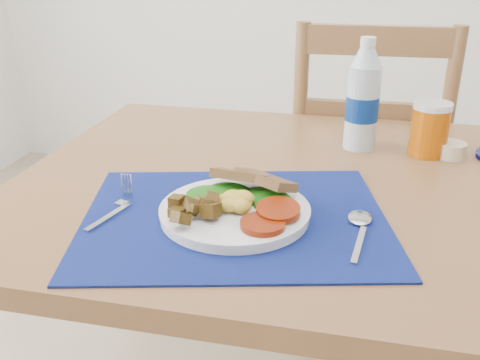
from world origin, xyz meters
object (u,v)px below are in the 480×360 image
at_px(chair_far, 365,151).
at_px(breakfast_plate, 231,208).
at_px(juice_glass, 429,131).
at_px(water_bottle, 363,101).

height_order(chair_far, breakfast_plate, chair_far).
height_order(chair_far, juice_glass, chair_far).
height_order(breakfast_plate, juice_glass, juice_glass).
relative_size(chair_far, breakfast_plate, 4.85).
bearing_deg(chair_far, breakfast_plate, 71.70).
xyz_separation_m(chair_far, juice_glass, (0.12, -0.40, 0.20)).
relative_size(chair_far, juice_glass, 10.86).
bearing_deg(water_bottle, chair_far, 86.22).
xyz_separation_m(chair_far, water_bottle, (-0.03, -0.38, 0.26)).
relative_size(chair_far, water_bottle, 4.87).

